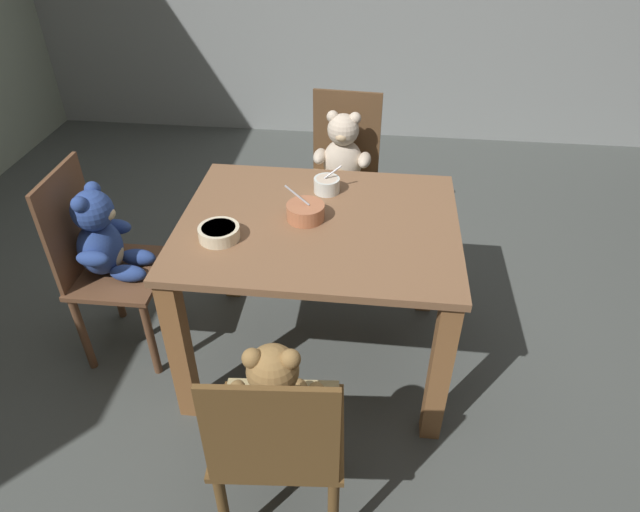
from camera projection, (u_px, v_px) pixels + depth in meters
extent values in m
cube|color=#4A4E4B|center=(319.00, 355.00, 2.66)|extent=(5.20, 5.20, 0.04)
cube|color=brown|center=(319.00, 225.00, 2.22)|extent=(1.11, 0.88, 0.03)
cube|color=#905C32|center=(180.00, 350.00, 2.17)|extent=(0.08, 0.08, 0.71)
cube|color=brown|center=(440.00, 372.00, 2.08)|extent=(0.08, 0.08, 0.71)
cube|color=olive|center=(229.00, 238.00, 2.79)|extent=(0.08, 0.08, 0.71)
cube|color=brown|center=(430.00, 251.00, 2.70)|extent=(0.08, 0.08, 0.71)
cube|color=brown|center=(280.00, 430.00, 1.79)|extent=(0.44, 0.41, 0.02)
cube|color=brown|center=(271.00, 437.00, 1.52)|extent=(0.38, 0.05, 0.40)
cylinder|color=brown|center=(334.00, 432.00, 2.04)|extent=(0.04, 0.04, 0.41)
cylinder|color=brown|center=(238.00, 429.00, 2.05)|extent=(0.04, 0.04, 0.41)
cylinder|color=brown|center=(224.00, 511.00, 1.80)|extent=(0.04, 0.04, 0.41)
cube|color=tan|center=(279.00, 424.00, 1.77)|extent=(0.41, 0.37, 0.04)
ellipsoid|color=olive|center=(275.00, 414.00, 1.64)|extent=(0.22, 0.20, 0.24)
ellipsoid|color=beige|center=(277.00, 401.00, 1.69)|extent=(0.12, 0.07, 0.15)
sphere|color=olive|center=(273.00, 370.00, 1.54)|extent=(0.15, 0.15, 0.15)
ellipsoid|color=beige|center=(275.00, 359.00, 1.59)|extent=(0.06, 0.06, 0.04)
sphere|color=olive|center=(291.00, 359.00, 1.50)|extent=(0.06, 0.06, 0.06)
sphere|color=olive|center=(252.00, 358.00, 1.50)|extent=(0.06, 0.06, 0.06)
ellipsoid|color=olive|center=(316.00, 401.00, 1.64)|extent=(0.08, 0.14, 0.07)
ellipsoid|color=olive|center=(236.00, 399.00, 1.64)|extent=(0.08, 0.14, 0.07)
ellipsoid|color=olive|center=(298.00, 399.00, 1.79)|extent=(0.09, 0.16, 0.07)
ellipsoid|color=olive|center=(262.00, 398.00, 1.79)|extent=(0.09, 0.16, 0.07)
cube|color=brown|center=(340.00, 195.00, 3.00)|extent=(0.42, 0.43, 0.02)
cube|color=brown|center=(347.00, 136.00, 3.00)|extent=(0.36, 0.04, 0.49)
cylinder|color=brown|center=(304.00, 243.00, 3.02)|extent=(0.04, 0.04, 0.41)
cylinder|color=brown|center=(365.00, 249.00, 2.97)|extent=(0.04, 0.04, 0.41)
cylinder|color=brown|center=(316.00, 210.00, 3.29)|extent=(0.04, 0.04, 0.41)
cylinder|color=brown|center=(372.00, 215.00, 3.24)|extent=(0.04, 0.04, 0.41)
cube|color=tan|center=(340.00, 190.00, 2.98)|extent=(0.39, 0.40, 0.04)
ellipsoid|color=beige|center=(343.00, 161.00, 2.96)|extent=(0.22, 0.19, 0.24)
ellipsoid|color=#DDBB8D|center=(341.00, 168.00, 2.92)|extent=(0.12, 0.07, 0.14)
sphere|color=beige|center=(343.00, 130.00, 2.84)|extent=(0.16, 0.16, 0.16)
ellipsoid|color=#DDBB8D|center=(341.00, 137.00, 2.80)|extent=(0.07, 0.06, 0.05)
sphere|color=beige|center=(333.00, 117.00, 2.82)|extent=(0.06, 0.06, 0.06)
sphere|color=beige|center=(355.00, 118.00, 2.80)|extent=(0.06, 0.06, 0.06)
ellipsoid|color=beige|center=(320.00, 156.00, 2.93)|extent=(0.08, 0.14, 0.07)
ellipsoid|color=beige|center=(364.00, 160.00, 2.90)|extent=(0.08, 0.14, 0.07)
ellipsoid|color=beige|center=(328.00, 185.00, 2.91)|extent=(0.08, 0.16, 0.07)
ellipsoid|color=beige|center=(349.00, 187.00, 2.90)|extent=(0.08, 0.16, 0.07)
cube|color=brown|center=(122.00, 273.00, 2.45)|extent=(0.37, 0.41, 0.02)
cube|color=brown|center=(68.00, 223.00, 2.32)|extent=(0.02, 0.37, 0.47)
cylinder|color=brown|center=(151.00, 339.00, 2.43)|extent=(0.04, 0.04, 0.41)
cylinder|color=brown|center=(176.00, 288.00, 2.70)|extent=(0.04, 0.04, 0.41)
cylinder|color=brown|center=(83.00, 333.00, 2.45)|extent=(0.04, 0.04, 0.41)
cylinder|color=brown|center=(114.00, 284.00, 2.73)|extent=(0.04, 0.04, 0.41)
ellipsoid|color=#2C468D|center=(101.00, 247.00, 2.38)|extent=(0.18, 0.21, 0.24)
ellipsoid|color=beige|center=(114.00, 251.00, 2.38)|extent=(0.06, 0.12, 0.15)
sphere|color=#2C468D|center=(92.00, 210.00, 2.26)|extent=(0.17, 0.17, 0.17)
ellipsoid|color=beige|center=(108.00, 214.00, 2.27)|extent=(0.06, 0.07, 0.05)
sphere|color=#2C468D|center=(79.00, 204.00, 2.18)|extent=(0.07, 0.07, 0.07)
sphere|color=#2C468D|center=(92.00, 189.00, 2.28)|extent=(0.07, 0.07, 0.07)
ellipsoid|color=#2C468D|center=(93.00, 259.00, 2.26)|extent=(0.14, 0.07, 0.07)
ellipsoid|color=#2C468D|center=(116.00, 227.00, 2.45)|extent=(0.14, 0.07, 0.07)
ellipsoid|color=#2C468D|center=(128.00, 273.00, 2.37)|extent=(0.16, 0.08, 0.07)
ellipsoid|color=#2C468D|center=(138.00, 257.00, 2.46)|extent=(0.16, 0.08, 0.07)
cylinder|color=silver|center=(327.00, 185.00, 2.38)|extent=(0.11, 0.11, 0.06)
cylinder|color=silver|center=(327.00, 190.00, 2.40)|extent=(0.06, 0.06, 0.01)
cylinder|color=beige|center=(327.00, 180.00, 2.37)|extent=(0.09, 0.09, 0.01)
cylinder|color=#BCBCC1|center=(333.00, 172.00, 2.35)|extent=(0.08, 0.03, 0.06)
ellipsoid|color=#BCBCC1|center=(325.00, 181.00, 2.37)|extent=(0.04, 0.03, 0.01)
cylinder|color=#BA6F4A|center=(306.00, 212.00, 2.21)|extent=(0.15, 0.15, 0.06)
cylinder|color=#BA6F4A|center=(306.00, 217.00, 2.22)|extent=(0.08, 0.08, 0.01)
cylinder|color=beige|center=(305.00, 206.00, 2.19)|extent=(0.12, 0.12, 0.01)
cylinder|color=#BCBCC1|center=(297.00, 195.00, 2.17)|extent=(0.10, 0.03, 0.08)
ellipsoid|color=#BCBCC1|center=(308.00, 207.00, 2.19)|extent=(0.04, 0.03, 0.01)
cylinder|color=beige|center=(219.00, 233.00, 2.10)|extent=(0.16, 0.16, 0.05)
cylinder|color=beige|center=(220.00, 237.00, 2.11)|extent=(0.09, 0.09, 0.01)
cylinder|color=beige|center=(219.00, 228.00, 2.09)|extent=(0.13, 0.13, 0.01)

